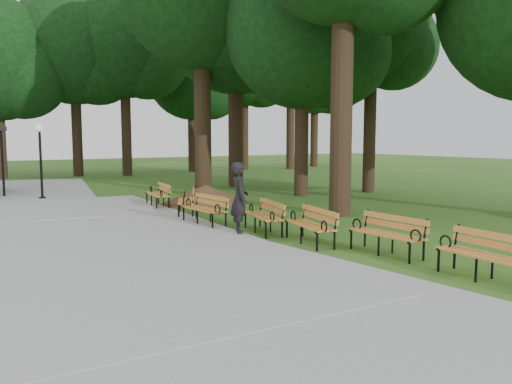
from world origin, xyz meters
TOP-DOWN VIEW (x-y plane):
  - ground at (0.00, 0.00)m, footprint 100.00×100.00m
  - path at (-4.00, 3.00)m, footprint 12.00×38.00m
  - person at (-0.20, 0.97)m, footprint 0.67×0.81m
  - lamp_post at (-3.27, 11.67)m, footprint 0.32×0.32m
  - dirt_mound at (1.87, 7.07)m, footprint 2.90×2.90m
  - bench_0 at (1.26, -5.10)m, footprint 0.75×1.93m
  - bench_1 at (1.28, -2.75)m, footprint 0.70×1.92m
  - bench_2 at (0.60, -0.95)m, footprint 1.01×1.99m
  - bench_3 at (0.43, 0.82)m, footprint 1.05×2.00m
  - bench_4 at (-0.33, 2.80)m, footprint 0.79×1.94m
  - bench_5 at (0.04, 4.89)m, footprint 1.39×1.99m
  - bench_6 at (-0.06, 7.17)m, footprint 0.91×1.97m
  - lawn_tree_1 at (6.56, 7.18)m, footprint 6.59×6.59m
  - lawn_tree_4 at (6.14, 12.13)m, footprint 7.66×7.66m
  - lawn_tree_5 at (10.03, 6.58)m, footprint 5.20×5.20m
  - tree_backdrop at (6.22, 23.40)m, footprint 36.74×8.96m

SIDE VIEW (x-z plane):
  - ground at x=0.00m, z-range 0.00..0.00m
  - path at x=-4.00m, z-range 0.00..0.06m
  - dirt_mound at x=1.87m, z-range 0.00..0.71m
  - bench_0 at x=1.26m, z-range 0.00..0.88m
  - bench_1 at x=1.28m, z-range 0.00..0.88m
  - bench_2 at x=0.60m, z-range 0.00..0.88m
  - bench_3 at x=0.43m, z-range 0.00..0.88m
  - bench_4 at x=-0.33m, z-range 0.00..0.88m
  - bench_5 at x=0.04m, z-range 0.00..0.88m
  - bench_6 at x=-0.06m, z-range 0.00..0.88m
  - person at x=-0.20m, z-range 0.00..1.89m
  - lamp_post at x=-3.27m, z-range 0.68..3.74m
  - lawn_tree_1 at x=6.56m, z-range 1.83..12.15m
  - lawn_tree_5 at x=10.03m, z-range 2.36..12.40m
  - tree_backdrop at x=6.22m, z-range 0.00..16.60m
  - lawn_tree_4 at x=6.14m, z-range 2.30..14.64m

